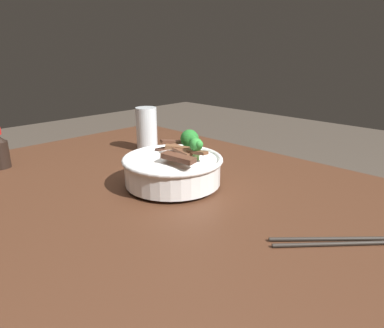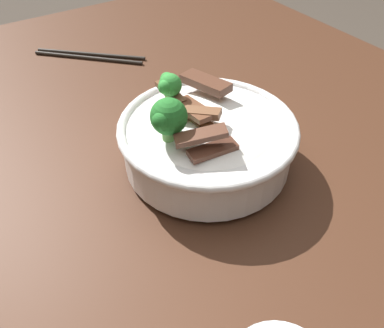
{
  "view_description": "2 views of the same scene",
  "coord_description": "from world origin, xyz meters",
  "views": [
    {
      "loc": [
        0.56,
        -0.47,
        1.13
      ],
      "look_at": [
        0.03,
        0.06,
        0.88
      ],
      "focal_mm": 32.62,
      "sensor_mm": 36.0,
      "label": 1
    },
    {
      "loc": [
        -0.35,
        0.29,
        1.18
      ],
      "look_at": [
        -0.03,
        0.08,
        0.84
      ],
      "focal_mm": 36.2,
      "sensor_mm": 36.0,
      "label": 2
    }
  ],
  "objects": [
    {
      "name": "chopsticks_pair",
      "position": [
        0.37,
        0.07,
        0.82
      ],
      "size": [
        0.17,
        0.18,
        0.01
      ],
      "color": "#28231E",
      "rests_on": "dining_table"
    },
    {
      "name": "dining_table",
      "position": [
        0.0,
        0.0,
        0.65
      ],
      "size": [
        1.27,
        0.92,
        0.81
      ],
      "color": "#472819",
      "rests_on": "ground"
    },
    {
      "name": "rice_bowl",
      "position": [
        -0.02,
        0.05,
        0.86
      ],
      "size": [
        0.24,
        0.24,
        0.13
      ],
      "color": "white",
      "rests_on": "dining_table"
    },
    {
      "name": "drinking_glass",
      "position": [
        -0.31,
        0.2,
        0.87
      ],
      "size": [
        0.07,
        0.07,
        0.14
      ],
      "color": "white",
      "rests_on": "dining_table"
    }
  ]
}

